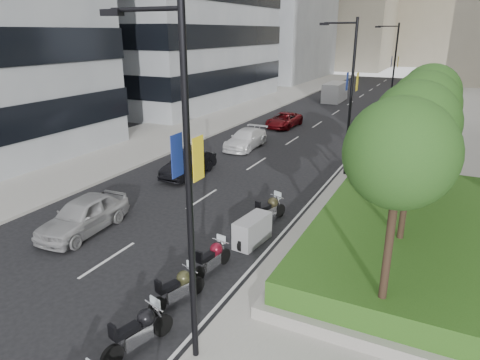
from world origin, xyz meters
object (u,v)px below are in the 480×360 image
Objects in this scene: lamp_post_2 at (392,68)px; motorcycle_3 at (178,288)px; car_b at (189,165)px; lamp_post_1 at (349,91)px; lamp_post_0 at (183,179)px; delivery_van at (334,93)px; motorcycle_6 at (269,210)px; car_c at (246,139)px; motorcycle_2 at (139,330)px; motorcycle_5 at (252,231)px; motorcycle_4 at (213,258)px; car_d at (284,120)px; car_a at (84,215)px.

motorcycle_3 is at bearing -92.81° from lamp_post_2.
motorcycle_3 is 12.90m from car_b.
lamp_post_0 is at bearing -90.00° from lamp_post_1.
delivery_van is at bearing 126.61° from lamp_post_2.
motorcycle_3 is at bearing -162.99° from motorcycle_6.
delivery_van is (-7.78, 45.47, -4.01)m from lamp_post_0.
motorcycle_6 is at bearing -93.12° from lamp_post_2.
motorcycle_2 is at bearing -72.85° from car_c.
motorcycle_5 is 9.45m from car_b.
motorcycle_3 is at bearing -96.14° from lamp_post_1.
motorcycle_4 is at bearing 17.98° from motorcycle_2.
motorcycle_5 reaches higher than motorcycle_4.
motorcycle_5 is at bearing -69.71° from car_d.
lamp_post_0 reaches higher than car_c.
car_d is (-0.06, 8.25, -0.05)m from car_c.
lamp_post_0 is 35.00m from lamp_post_2.
motorcycle_6 is at bearing -30.12° from car_b.
lamp_post_2 is 4.13× the size of motorcycle_6.
motorcycle_3 is 2.13m from motorcycle_4.
motorcycle_3 is at bearing -82.50° from delivery_van.
lamp_post_0 is at bearing -71.27° from car_d.
car_b is (-8.30, -4.10, -4.36)m from lamp_post_1.
car_b is (-7.07, 6.26, 0.12)m from motorcycle_5.
delivery_van reaches higher than motorcycle_3.
motorcycle_2 reaches higher than motorcycle_3.
delivery_van is (-6.36, 36.55, 0.45)m from motorcycle_6.
car_b is at bearing 55.34° from motorcycle_5.
motorcycle_4 is (-1.59, -31.01, -4.49)m from lamp_post_2.
lamp_post_2 is (0.00, 18.00, 0.00)m from lamp_post_1.
motorcycle_2 is 0.42× the size of delivery_van.
car_a reaches higher than motorcycle_3.
motorcycle_6 is 0.46× the size of car_c.
motorcycle_5 is (0.37, 2.65, 0.01)m from motorcycle_4.
lamp_post_1 is at bearing -90.00° from lamp_post_2.
motorcycle_5 is at bearing -64.20° from car_c.
delivery_van reaches higher than motorcycle_4.
motorcycle_2 is (-1.40, -17.34, -4.45)m from lamp_post_1.
motorcycle_3 is (-1.63, -15.14, -4.49)m from lamp_post_1.
delivery_van is (-6.55, 38.83, 0.48)m from motorcycle_5.
delivery_van is at bearing 99.71° from lamp_post_0.
car_b is 15.66m from car_d.
delivery_van is (0.52, 32.57, 0.35)m from car_b.
lamp_post_2 is 1.98× the size of car_a.
motorcycle_3 is at bearing -173.18° from motorcycle_4.
lamp_post_2 is 4.01× the size of motorcycle_2.
lamp_post_2 is 11.23m from car_d.
car_c is (-6.61, 20.66, 0.08)m from motorcycle_2.
car_d is at bearing -141.42° from lamp_post_2.
lamp_post_2 is 31.37m from motorcycle_4.
car_a is at bearing 141.85° from motorcycle_6.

